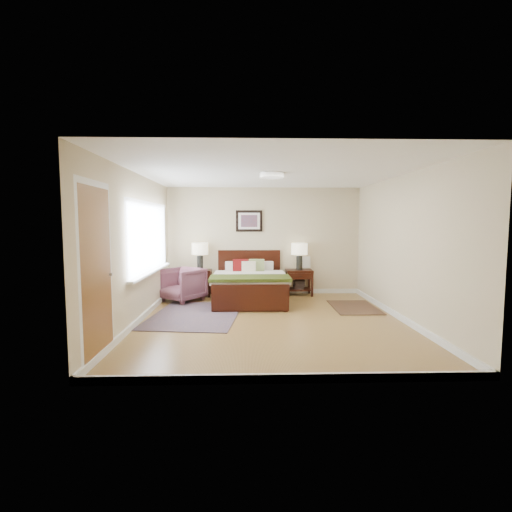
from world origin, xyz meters
name	(u,v)px	position (x,y,z in m)	size (l,w,h in m)	color
floor	(271,321)	(0.00, 0.00, 0.00)	(5.00, 5.00, 0.00)	olive
back_wall	(264,241)	(0.00, 2.50, 1.25)	(4.50, 0.04, 2.50)	#C3B18D
front_wall	(289,265)	(0.00, -2.50, 1.25)	(4.50, 0.04, 2.50)	#C3B18D
left_wall	(137,248)	(-2.25, 0.00, 1.25)	(0.04, 5.00, 2.50)	#C3B18D
right_wall	(403,248)	(2.25, 0.00, 1.25)	(0.04, 5.00, 2.50)	#C3B18D
ceiling	(272,173)	(0.00, 0.00, 2.50)	(4.50, 5.00, 0.02)	white
window	(151,239)	(-2.20, 0.70, 1.38)	(0.11, 2.72, 1.32)	silver
door	(97,273)	(-2.23, -1.75, 1.07)	(0.06, 1.00, 2.18)	silver
ceil_fixture	(272,175)	(0.00, 0.00, 2.47)	(0.44, 0.44, 0.08)	white
bed	(250,280)	(-0.35, 1.57, 0.47)	(1.58, 1.89, 1.02)	black
wall_art	(249,221)	(-0.35, 2.47, 1.72)	(0.62, 0.05, 0.50)	black
nightstand_left	(200,275)	(-1.48, 2.25, 0.48)	(0.51, 0.46, 0.60)	black
nightstand_right	(299,280)	(0.81, 2.26, 0.36)	(0.60, 0.45, 0.59)	black
lamp_left	(200,251)	(-1.48, 2.27, 1.04)	(0.37, 0.37, 0.61)	black
lamp_right	(299,251)	(0.81, 2.27, 1.03)	(0.37, 0.37, 0.61)	black
armchair	(182,285)	(-1.80, 1.68, 0.36)	(0.76, 0.79, 0.72)	brown
rug_persian	(196,315)	(-1.35, 0.42, 0.01)	(1.51, 2.14, 0.01)	#0B113B
rug_navy	(354,307)	(1.72, 0.96, 0.01)	(0.85, 1.27, 0.01)	black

